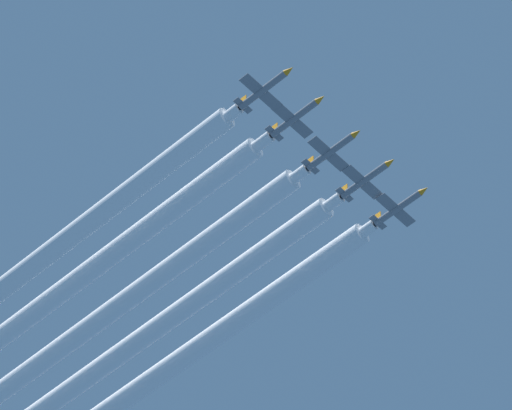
{
  "coord_description": "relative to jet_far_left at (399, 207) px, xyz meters",
  "views": [
    {
      "loc": [
        143.27,
        116.16,
        2.01
      ],
      "look_at": [
        -0.08,
        -17.08,
        248.29
      ],
      "focal_mm": 128.8,
      "sensor_mm": 36.0,
      "label": 1
    }
  ],
  "objects": [
    {
      "name": "smoke_trail_inner_right",
      "position": [
        25.78,
        -52.69,
        0.68
      ],
      "size": [
        3.85,
        93.01,
        3.85
      ],
      "color": "white"
    },
    {
      "name": "jet_inner_right",
      "position": [
        25.78,
        -0.62,
        0.71
      ],
      "size": [
        8.41,
        12.25,
        2.94
      ],
      "color": "slate"
    },
    {
      "name": "jet_center",
      "position": [
        16.56,
        -0.78,
        0.64
      ],
      "size": [
        8.41,
        12.25,
        2.94
      ],
      "color": "slate"
    },
    {
      "name": "smoke_trail_far_left",
      "position": [
        0.0,
        -42.24,
        -0.03
      ],
      "size": [
        3.85,
        73.33,
        3.85
      ],
      "color": "white"
    },
    {
      "name": "smoke_trail_center",
      "position": [
        16.56,
        -48.38,
        0.61
      ],
      "size": [
        3.85,
        84.07,
        3.85
      ],
      "color": "white"
    },
    {
      "name": "smoke_trail_inner_left",
      "position": [
        8.18,
        -49.76,
        0.49
      ],
      "size": [
        3.85,
        87.4,
        3.85
      ],
      "color": "white"
    },
    {
      "name": "jet_inner_left",
      "position": [
        8.18,
        -0.49,
        0.52
      ],
      "size": [
        8.41,
        12.25,
        2.94
      ],
      "color": "slate"
    },
    {
      "name": "jet_far_left",
      "position": [
        0.0,
        0.0,
        0.0
      ],
      "size": [
        8.41,
        12.25,
        2.94
      ],
      "color": "slate"
    },
    {
      "name": "jet_far_right",
      "position": [
        33.57,
        -0.5,
        0.59
      ],
      "size": [
        8.41,
        12.25,
        2.94
      ],
      "color": "slate"
    },
    {
      "name": "smoke_trail_far_right",
      "position": [
        33.57,
        -42.9,
        0.56
      ],
      "size": [
        3.85,
        73.66,
        3.85
      ],
      "color": "white"
    }
  ]
}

